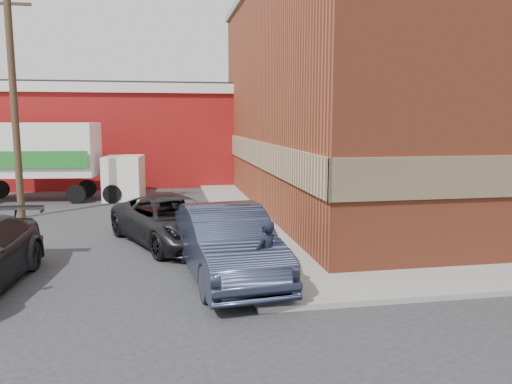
{
  "coord_description": "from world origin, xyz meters",
  "views": [
    {
      "loc": [
        -2.17,
        -10.65,
        3.66
      ],
      "look_at": [
        0.21,
        2.32,
        1.73
      ],
      "focal_mm": 35.0,
      "sensor_mm": 36.0,
      "label": 1
    }
  ],
  "objects": [
    {
      "name": "utility_pole",
      "position": [
        -7.5,
        9.0,
        4.75
      ],
      "size": [
        2.0,
        0.26,
        9.0
      ],
      "color": "brown",
      "rests_on": "ground"
    },
    {
      "name": "sedan",
      "position": [
        -0.8,
        0.5,
        0.83
      ],
      "size": [
        2.3,
        5.2,
        1.66
      ],
      "primitive_type": "imported",
      "rotation": [
        0.0,
        0.0,
        0.11
      ],
      "color": "#2B3047",
      "rests_on": "ground"
    },
    {
      "name": "warehouse",
      "position": [
        -6.0,
        20.0,
        2.81
      ],
      "size": [
        16.3,
        8.3,
        5.6
      ],
      "color": "maroon",
      "rests_on": "ground"
    },
    {
      "name": "brick_building",
      "position": [
        8.5,
        9.0,
        4.68
      ],
      "size": [
        14.25,
        18.25,
        9.36
      ],
      "color": "brown",
      "rests_on": "ground"
    },
    {
      "name": "ground",
      "position": [
        0.0,
        0.0,
        0.0
      ],
      "size": [
        90.0,
        90.0,
        0.0
      ],
      "primitive_type": "plane",
      "color": "#28282B",
      "rests_on": "ground"
    },
    {
      "name": "suv_a",
      "position": [
        -2.0,
        3.96,
        0.7
      ],
      "size": [
        4.11,
        5.52,
        1.39
      ],
      "primitive_type": "imported",
      "rotation": [
        0.0,
        0.0,
        0.41
      ],
      "color": "black",
      "rests_on": "ground"
    },
    {
      "name": "box_truck",
      "position": [
        -7.22,
        12.99,
        2.02
      ],
      "size": [
        7.27,
        2.82,
        3.5
      ],
      "rotation": [
        0.0,
        0.0,
        -0.1
      ],
      "color": "white",
      "rests_on": "ground"
    },
    {
      "name": "sidewalk_west",
      "position": [
        0.6,
        9.0,
        0.06
      ],
      "size": [
        1.8,
        18.0,
        0.12
      ],
      "primitive_type": "cube",
      "color": "gray",
      "rests_on": "ground"
    },
    {
      "name": "man",
      "position": [
        -0.2,
        -1.04,
        0.89
      ],
      "size": [
        0.67,
        0.63,
        1.53
      ],
      "primitive_type": "imported",
      "rotation": [
        0.0,
        0.0,
        3.81
      ],
      "color": "black",
      "rests_on": "sidewalk_south"
    }
  ]
}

